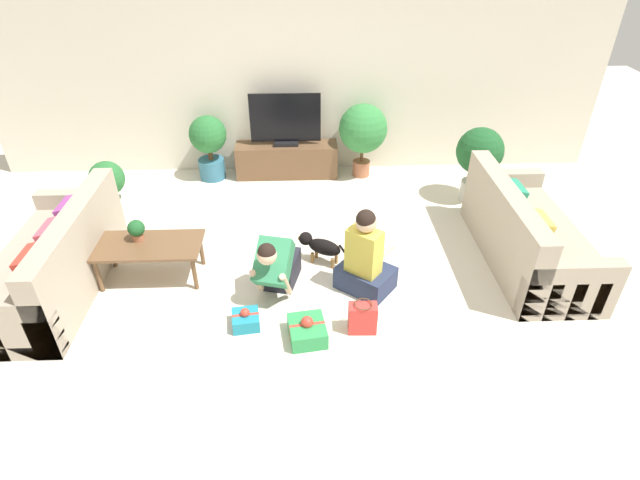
% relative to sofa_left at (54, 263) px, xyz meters
% --- Properties ---
extents(ground_plane, '(16.00, 16.00, 0.00)m').
position_rel_sofa_left_xyz_m(ground_plane, '(2.41, 0.12, -0.31)').
color(ground_plane, beige).
extents(wall_back, '(8.40, 0.06, 2.60)m').
position_rel_sofa_left_xyz_m(wall_back, '(2.41, 2.75, 0.99)').
color(wall_back, beige).
rests_on(wall_back, ground_plane).
extents(sofa_left, '(0.87, 1.99, 0.85)m').
position_rel_sofa_left_xyz_m(sofa_left, '(0.00, 0.00, 0.00)').
color(sofa_left, tan).
rests_on(sofa_left, ground_plane).
extents(sofa_right, '(0.87, 1.99, 0.85)m').
position_rel_sofa_left_xyz_m(sofa_right, '(4.82, 0.31, -0.00)').
color(sofa_right, tan).
rests_on(sofa_right, ground_plane).
extents(coffee_table, '(1.06, 0.54, 0.41)m').
position_rel_sofa_left_xyz_m(coffee_table, '(0.89, 0.14, 0.06)').
color(coffee_table, brown).
rests_on(coffee_table, ground_plane).
extents(tv_console, '(1.42, 0.39, 0.47)m').
position_rel_sofa_left_xyz_m(tv_console, '(2.24, 2.48, -0.07)').
color(tv_console, brown).
rests_on(tv_console, ground_plane).
extents(tv, '(0.96, 0.20, 0.71)m').
position_rel_sofa_left_xyz_m(tv, '(2.24, 2.48, 0.48)').
color(tv, black).
rests_on(tv, tv_console).
extents(potted_plant_corner_right, '(0.58, 0.58, 0.98)m').
position_rel_sofa_left_xyz_m(potted_plant_corner_right, '(4.67, 1.66, 0.32)').
color(potted_plant_corner_right, beige).
rests_on(potted_plant_corner_right, ground_plane).
extents(potted_plant_back_right, '(0.66, 0.66, 1.03)m').
position_rel_sofa_left_xyz_m(potted_plant_back_right, '(3.30, 2.43, 0.37)').
color(potted_plant_back_right, '#A36042').
rests_on(potted_plant_back_right, ground_plane).
extents(potted_plant_back_left, '(0.51, 0.51, 0.90)m').
position_rel_sofa_left_xyz_m(potted_plant_back_left, '(1.18, 2.43, 0.23)').
color(potted_plant_back_left, '#336B84').
rests_on(potted_plant_back_left, ground_plane).
extents(potted_plant_corner_left, '(0.41, 0.41, 0.76)m').
position_rel_sofa_left_xyz_m(potted_plant_corner_left, '(0.15, 1.34, 0.13)').
color(potted_plant_corner_left, beige).
rests_on(potted_plant_corner_left, ground_plane).
extents(person_kneeling, '(0.48, 0.78, 0.74)m').
position_rel_sofa_left_xyz_m(person_kneeling, '(2.19, -0.13, 0.01)').
color(person_kneeling, '#23232D').
rests_on(person_kneeling, ground_plane).
extents(person_sitting, '(0.66, 0.64, 0.93)m').
position_rel_sofa_left_xyz_m(person_sitting, '(3.05, -0.13, 0.04)').
color(person_sitting, '#283351').
rests_on(person_sitting, ground_plane).
extents(dog, '(0.52, 0.34, 0.32)m').
position_rel_sofa_left_xyz_m(dog, '(2.62, 0.35, -0.10)').
color(dog, black).
rests_on(dog, ground_plane).
extents(gift_box_a, '(0.27, 0.27, 0.20)m').
position_rel_sofa_left_xyz_m(gift_box_a, '(1.91, -0.63, -0.23)').
color(gift_box_a, teal).
rests_on(gift_box_a, ground_plane).
extents(gift_box_b, '(0.37, 0.40, 0.24)m').
position_rel_sofa_left_xyz_m(gift_box_b, '(2.47, -0.81, -0.22)').
color(gift_box_b, '#2D934C').
rests_on(gift_box_b, ground_plane).
extents(gift_bag_a, '(0.26, 0.17, 0.32)m').
position_rel_sofa_left_xyz_m(gift_bag_a, '(2.97, -0.73, -0.15)').
color(gift_bag_a, red).
rests_on(gift_bag_a, ground_plane).
extents(tabletop_plant, '(0.17, 0.17, 0.22)m').
position_rel_sofa_left_xyz_m(tabletop_plant, '(0.78, 0.23, 0.23)').
color(tabletop_plant, '#A36042').
rests_on(tabletop_plant, coffee_table).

